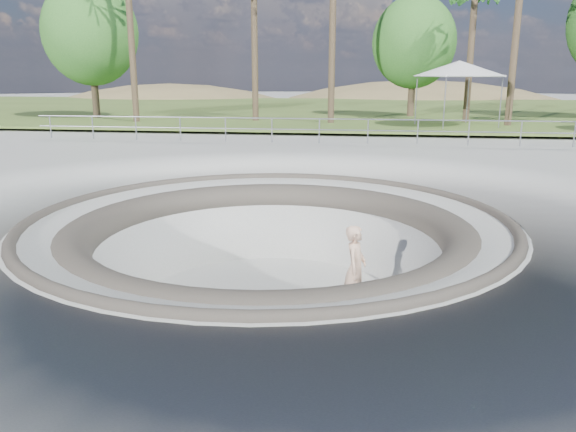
% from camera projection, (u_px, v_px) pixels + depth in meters
% --- Properties ---
extents(ground, '(180.00, 180.00, 0.00)m').
position_uv_depth(ground, '(269.00, 218.00, 11.93)').
color(ground, '#ACADA7').
rests_on(ground, ground).
extents(skate_bowl, '(14.00, 14.00, 4.10)m').
position_uv_depth(skate_bowl, '(269.00, 298.00, 12.38)').
color(skate_bowl, '#ACADA7').
rests_on(skate_bowl, ground).
extents(grass_strip, '(180.00, 36.00, 0.12)m').
position_uv_depth(grass_strip, '(344.00, 109.00, 44.49)').
color(grass_strip, '#435C24').
rests_on(grass_strip, ground).
extents(distant_hills, '(103.20, 45.00, 28.60)m').
position_uv_depth(distant_hills, '(383.00, 158.00, 67.98)').
color(distant_hills, brown).
rests_on(distant_hills, ground).
extents(safety_railing, '(25.00, 0.06, 1.03)m').
position_uv_depth(safety_railing, '(319.00, 130.00, 23.27)').
color(safety_railing, gray).
rests_on(safety_railing, ground).
extents(skateboard, '(0.85, 0.34, 0.09)m').
position_uv_depth(skateboard, '(354.00, 311.00, 11.74)').
color(skateboard, brown).
rests_on(skateboard, ground).
extents(skater, '(0.56, 0.74, 1.83)m').
position_uv_depth(skater, '(355.00, 269.00, 11.51)').
color(skater, beige).
rests_on(skater, skateboard).
extents(canopy_white, '(6.17, 6.17, 3.35)m').
position_uv_depth(canopy_white, '(459.00, 69.00, 29.10)').
color(canopy_white, gray).
rests_on(canopy_white, ground).
extents(bushy_tree_left, '(5.84, 5.31, 8.42)m').
position_uv_depth(bushy_tree_left, '(90.00, 33.00, 34.24)').
color(bushy_tree_left, brown).
rests_on(bushy_tree_left, ground).
extents(bushy_tree_mid, '(5.25, 4.78, 7.58)m').
position_uv_depth(bushy_tree_mid, '(414.00, 43.00, 35.42)').
color(bushy_tree_mid, brown).
rests_on(bushy_tree_mid, ground).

